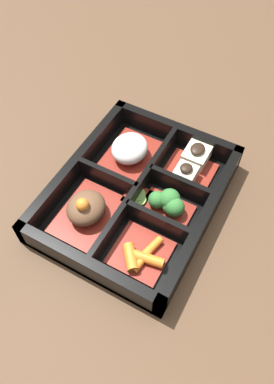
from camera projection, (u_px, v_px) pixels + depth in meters
name	position (u px, v px, depth m)	size (l,w,h in m)	color
ground_plane	(137.00, 201.00, 0.57)	(3.00, 3.00, 0.00)	#4C3523
bento_base	(137.00, 200.00, 0.57)	(0.28, 0.22, 0.01)	black
bento_rim	(138.00, 193.00, 0.55)	(0.28, 0.22, 0.04)	black
bowl_stew	(86.00, 210.00, 0.53)	(0.11, 0.08, 0.05)	maroon
bowl_rice	(130.00, 151.00, 0.59)	(0.11, 0.08, 0.04)	maroon
bowl_carrots	(141.00, 255.00, 0.50)	(0.07, 0.08, 0.02)	maroon
bowl_greens	(169.00, 203.00, 0.54)	(0.05, 0.08, 0.04)	maroon
bowl_tofu	(192.00, 164.00, 0.58)	(0.08, 0.08, 0.04)	maroon
bowl_pickles	(137.00, 196.00, 0.56)	(0.04, 0.04, 0.01)	maroon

